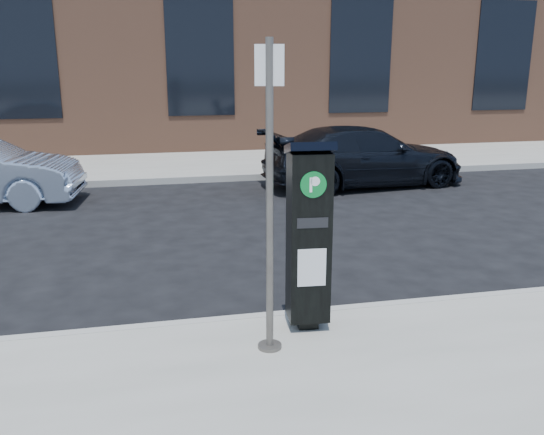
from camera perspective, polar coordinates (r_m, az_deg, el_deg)
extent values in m
plane|color=black|center=(6.50, 3.83, -10.31)|extent=(120.00, 120.00, 0.00)
cube|color=gray|center=(19.89, -7.41, 7.11)|extent=(60.00, 12.00, 0.15)
cube|color=#9E9B93|center=(6.45, 3.89, -9.78)|extent=(60.00, 0.12, 0.16)
cube|color=#9E9B93|center=(14.02, -5.23, 3.86)|extent=(60.00, 0.12, 0.16)
cube|color=brown|center=(22.73, -8.47, 17.98)|extent=(28.00, 10.00, 8.00)
cube|color=black|center=(17.93, -23.80, 14.53)|extent=(2.00, 0.06, 3.50)
cube|color=black|center=(17.70, -7.14, 15.65)|extent=(2.00, 0.06, 3.50)
cube|color=black|center=(18.84, 8.77, 15.56)|extent=(2.00, 0.06, 3.50)
cube|color=black|center=(21.13, 21.98, 14.60)|extent=(2.00, 0.06, 3.50)
cube|color=black|center=(6.05, 3.50, -10.23)|extent=(0.22, 0.22, 0.10)
cube|color=black|center=(5.72, 3.64, -2.00)|extent=(0.43, 0.38, 1.71)
cube|color=black|center=(5.53, 3.80, 6.91)|extent=(0.47, 0.42, 0.16)
cylinder|color=#075B23|center=(5.41, 4.12, 3.26)|extent=(0.25, 0.03, 0.25)
cube|color=white|center=(5.41, 4.12, 3.26)|extent=(0.09, 0.01, 0.14)
cube|color=silver|center=(5.64, 3.96, -4.98)|extent=(0.28, 0.03, 0.38)
cube|color=black|center=(5.50, 4.05, -0.54)|extent=(0.30, 0.03, 0.10)
cylinder|color=#58524E|center=(5.63, -0.23, -12.61)|extent=(0.23, 0.23, 0.03)
cylinder|color=#58524E|center=(5.13, -0.24, 1.41)|extent=(0.07, 0.07, 2.84)
cube|color=silver|center=(4.99, -0.26, 14.85)|extent=(0.25, 0.09, 0.34)
imported|color=black|center=(13.60, 9.11, 6.02)|extent=(4.93, 2.43, 1.38)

